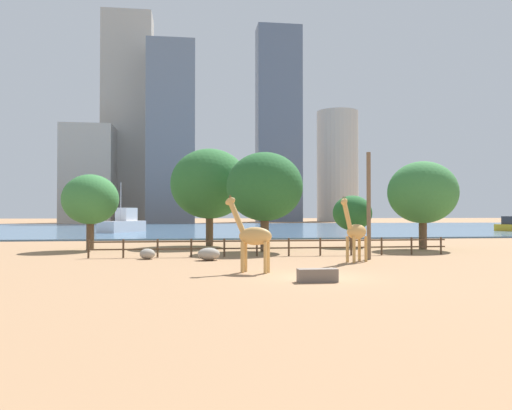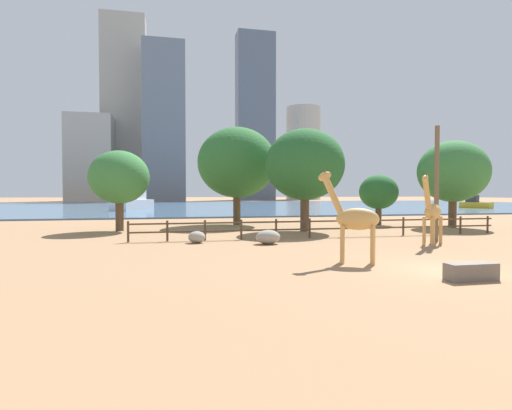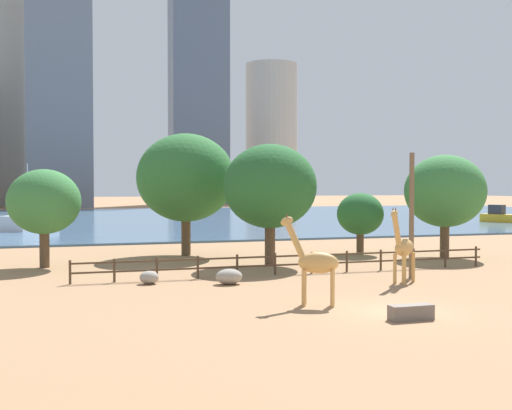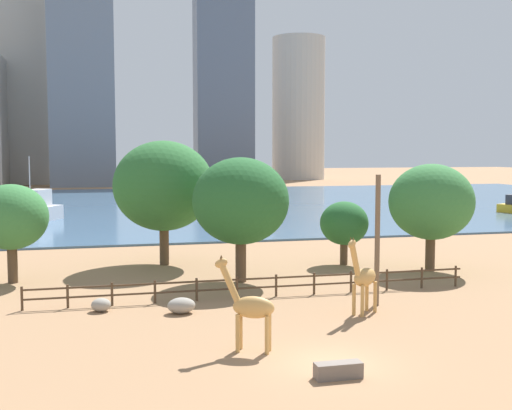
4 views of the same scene
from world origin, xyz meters
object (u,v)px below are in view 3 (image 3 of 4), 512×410
tree_left_small (270,186)px  boat_ferry (500,216)px  boat_sailboat (31,218)px  utility_pole (412,215)px  tree_center_broad (44,202)px  giraffe_tall (315,262)px  tree_left_large (360,214)px  tree_right_tall (186,178)px  giraffe_companion (403,247)px  feeding_trough (411,312)px  boulder_by_pole (149,277)px  boulder_near_fence (229,277)px  tree_right_small (445,191)px

tree_left_small → boat_ferry: 57.31m
tree_left_small → boat_sailboat: bearing=112.8°
utility_pole → tree_center_broad: size_ratio=1.13×
giraffe_tall → tree_left_large: bearing=-96.2°
tree_right_tall → tree_left_small: (4.19, -7.48, -0.64)m
utility_pole → boat_ferry: bearing=46.8°
tree_left_large → boat_ferry: 47.57m
giraffe_companion → feeding_trough: (-4.69, -8.57, -1.65)m
giraffe_companion → tree_left_large: tree_left_large is taller
boulder_by_pole → feeding_trough: (8.56, -12.42, -0.05)m
boulder_by_pole → tree_left_small: (8.88, 5.81, 4.90)m
utility_pole → tree_left_large: bearing=76.4°
feeding_trough → tree_right_tall: size_ratio=0.19×
boulder_near_fence → feeding_trough: size_ratio=0.81×
tree_right_tall → boat_sailboat: 33.91m
giraffe_tall → boulder_near_fence: size_ratio=2.80×
giraffe_tall → tree_right_small: (16.65, 14.84, 2.97)m
utility_pole → boulder_by_pole: utility_pole is taller
feeding_trough → boat_ferry: 69.86m
boulder_near_fence → tree_center_broad: size_ratio=0.23×
tree_right_tall → tree_left_small: tree_right_tall is taller
giraffe_companion → boulder_near_fence: bearing=-50.2°
tree_center_broad → tree_right_small: 28.36m
giraffe_companion → boat_sailboat: boat_sailboat is taller
boulder_by_pole → tree_left_small: size_ratio=0.13×
utility_pole → tree_right_small: tree_right_small is taller
tree_center_broad → tree_right_tall: tree_right_tall is taller
tree_left_small → boat_sailboat: tree_left_small is taller
giraffe_tall → tree_left_large: tree_left_large is taller
giraffe_tall → tree_left_large: (11.62, 18.60, 1.17)m
boulder_near_fence → boat_ferry: size_ratio=0.25×
tree_left_large → tree_right_small: bearing=-36.7°
giraffe_companion → tree_right_tall: bearing=-98.8°
tree_left_large → tree_right_small: tree_right_small is taller
boulder_near_fence → tree_left_large: 18.07m
boulder_near_fence → feeding_trough: boulder_near_fence is taller
tree_right_small → boat_ferry: (31.80, 33.79, -3.87)m
giraffe_tall → giraffe_companion: giraffe_companion is taller
giraffe_tall → tree_center_broad: bearing=-30.7°
tree_right_tall → tree_right_small: (18.07, -6.92, -1.01)m
tree_center_broad → boat_ferry: bearing=27.4°
feeding_trough → tree_left_large: bearing=67.9°
boulder_by_pole → tree_right_small: tree_right_small is taller
boulder_near_fence → giraffe_tall: bearing=-74.0°
giraffe_tall → boat_sailboat: 54.82m
boulder_near_fence → tree_right_small: (18.68, 7.78, 4.47)m
tree_right_small → boulder_near_fence: bearing=-157.4°
tree_left_small → boat_ferry: tree_left_small is taller
giraffe_tall → boulder_near_fence: bearing=-48.2°
tree_right_tall → tree_right_small: tree_right_tall is taller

